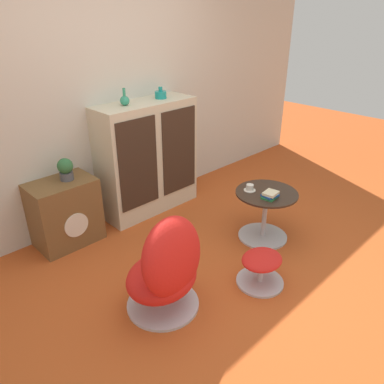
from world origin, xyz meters
TOP-DOWN VIEW (x-y plane):
  - ground_plane at (0.00, 0.00)m, footprint 12.00×12.00m
  - wall_back at (0.00, 1.69)m, footprint 6.40×0.06m
  - sideboard at (0.30, 1.45)m, footprint 1.09×0.42m
  - tv_console at (-0.70, 1.46)m, footprint 0.59×0.41m
  - egg_chair at (-0.60, 0.11)m, footprint 0.66×0.62m
  - ottoman at (0.13, -0.20)m, footprint 0.39×0.39m
  - coffee_table at (0.71, 0.19)m, footprint 0.58×0.58m
  - vase_leftmost at (0.07, 1.46)m, footprint 0.09×0.09m
  - vase_inner_left at (0.52, 1.46)m, footprint 0.12×0.12m
  - potted_plant at (-0.62, 1.46)m, footprint 0.14×0.14m
  - teacup at (0.62, 0.33)m, footprint 0.11×0.11m
  - book_stack at (0.63, 0.10)m, footprint 0.16×0.13m

SIDE VIEW (x-z plane):
  - ground_plane at x=0.00m, z-range 0.00..0.00m
  - ottoman at x=0.13m, z-range 0.04..0.32m
  - coffee_table at x=0.71m, z-range 0.03..0.53m
  - tv_console at x=-0.70m, z-range 0.00..0.63m
  - egg_chair at x=-0.60m, z-range -0.03..0.77m
  - teacup at x=0.62m, z-range 0.49..0.55m
  - book_stack at x=0.63m, z-range 0.49..0.55m
  - sideboard at x=0.30m, z-range 0.00..1.20m
  - potted_plant at x=-0.62m, z-range 0.64..0.84m
  - vase_inner_left at x=0.52m, z-range 1.18..1.30m
  - vase_leftmost at x=0.07m, z-range 1.17..1.33m
  - wall_back at x=0.00m, z-range 0.00..2.60m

